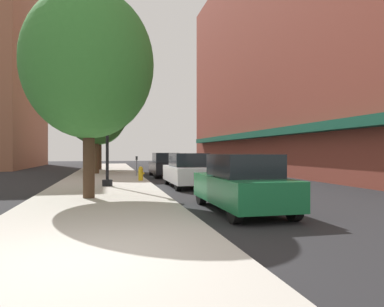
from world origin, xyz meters
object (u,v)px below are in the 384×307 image
(parking_meter_near, at_px, (137,163))
(car_green, at_px, (242,184))
(fire_hydrant, at_px, (141,173))
(tree_far, at_px, (96,105))
(tree_near, at_px, (99,114))
(tree_mid, at_px, (89,64))
(car_black, at_px, (165,165))
(lamppost, at_px, (107,120))
(car_white, at_px, (188,171))

(parking_meter_near, relative_size, car_green, 0.30)
(fire_hydrant, height_order, tree_far, tree_far)
(tree_near, bearing_deg, parking_meter_near, -73.49)
(tree_mid, relative_size, car_green, 1.69)
(car_green, bearing_deg, tree_mid, 144.26)
(parking_meter_near, distance_m, car_black, 1.96)
(fire_hydrant, relative_size, tree_mid, 0.11)
(lamppost, relative_size, fire_hydrant, 7.47)
(tree_far, bearing_deg, parking_meter_near, -48.30)
(parking_meter_near, bearing_deg, tree_far, 131.70)
(tree_mid, height_order, car_black, tree_mid)
(lamppost, bearing_deg, fire_hydrant, 57.64)
(car_green, height_order, car_black, same)
(parking_meter_near, distance_m, car_green, 14.63)
(lamppost, distance_m, tree_mid, 4.58)
(tree_near, relative_size, tree_mid, 1.09)
(tree_near, relative_size, car_black, 1.83)
(parking_meter_near, bearing_deg, car_black, 0.77)
(parking_meter_near, height_order, car_black, car_black)
(parking_meter_near, xyz_separation_m, tree_far, (-2.75, 3.08, 4.23))
(tree_near, relative_size, tree_far, 0.99)
(fire_hydrant, height_order, tree_near, tree_near)
(tree_near, bearing_deg, tree_far, -90.44)
(tree_far, bearing_deg, car_white, -65.51)
(car_white, xyz_separation_m, car_black, (0.00, 7.25, 0.00))
(lamppost, relative_size, car_black, 1.37)
(tree_near, xyz_separation_m, tree_far, (-0.05, -6.03, -0.01))
(lamppost, height_order, tree_near, tree_near)
(tree_mid, distance_m, car_black, 12.76)
(fire_hydrant, height_order, car_white, car_white)
(tree_far, distance_m, car_white, 12.15)
(car_white, bearing_deg, tree_far, 112.91)
(parking_meter_near, relative_size, tree_far, 0.16)
(fire_hydrant, relative_size, car_green, 0.18)
(parking_meter_near, xyz_separation_m, car_black, (1.95, 0.03, -0.14))
(lamppost, bearing_deg, car_green, -62.95)
(parking_meter_near, bearing_deg, tree_near, 106.51)
(tree_near, height_order, tree_far, tree_far)
(fire_hydrant, relative_size, tree_near, 0.10)
(tree_far, relative_size, car_white, 1.85)
(tree_near, distance_m, car_green, 24.47)
(lamppost, xyz_separation_m, fire_hydrant, (1.80, 2.84, -2.68))
(lamppost, distance_m, parking_meter_near, 7.60)
(parking_meter_near, distance_m, tree_far, 5.91)
(lamppost, height_order, tree_mid, tree_mid)
(fire_hydrant, height_order, car_black, car_black)
(fire_hydrant, relative_size, car_black, 0.18)
(tree_near, bearing_deg, car_green, -78.86)
(car_black, bearing_deg, tree_near, 117.27)
(parking_meter_near, xyz_separation_m, car_green, (1.95, -14.50, -0.14))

